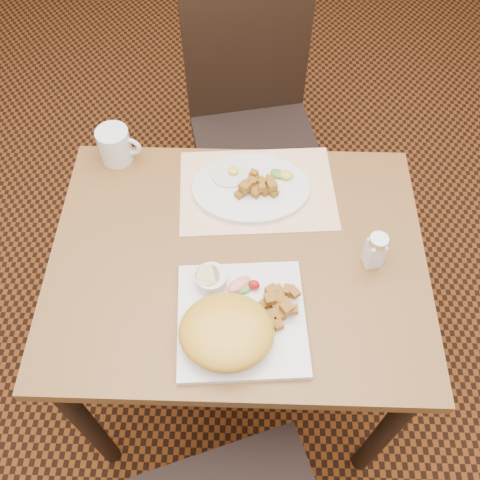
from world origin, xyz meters
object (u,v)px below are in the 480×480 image
object	(u,v)px
plate_oval	(251,188)
salt_shaker	(375,250)
table	(238,279)
chair_far	(253,114)
plate_square	(242,319)
coffee_mug	(116,145)

from	to	relation	value
plate_oval	salt_shaker	size ratio (longest dim) A/B	3.05
table	chair_far	world-z (taller)	chair_far
plate_oval	plate_square	bearing A→B (deg)	-92.27
plate_square	coffee_mug	xyz separation A→B (m)	(-0.35, 0.48, 0.04)
table	chair_far	bearing A→B (deg)	87.75
chair_far	coffee_mug	size ratio (longest dim) A/B	8.30
coffee_mug	salt_shaker	bearing A→B (deg)	-25.81
table	plate_oval	distance (m)	0.24
plate_square	coffee_mug	world-z (taller)	coffee_mug
coffee_mug	chair_far	bearing A→B (deg)	48.50
chair_far	plate_square	xyz separation A→B (m)	(-0.01, -0.89, 0.22)
chair_far	salt_shaker	size ratio (longest dim) A/B	9.70
table	coffee_mug	bearing A→B (deg)	137.25
plate_square	salt_shaker	size ratio (longest dim) A/B	2.80
chair_far	salt_shaker	bearing A→B (deg)	99.39
chair_far	coffee_mug	xyz separation A→B (m)	(-0.36, -0.41, 0.26)
plate_oval	coffee_mug	bearing A→B (deg)	163.68
plate_oval	salt_shaker	bearing A→B (deg)	-35.90
table	chair_far	distance (m)	0.73
table	salt_shaker	world-z (taller)	salt_shaker
plate_oval	chair_far	bearing A→B (deg)	90.04
salt_shaker	table	bearing A→B (deg)	178.91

